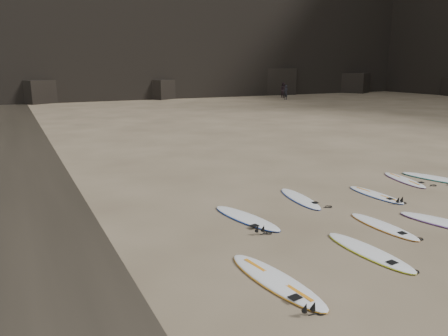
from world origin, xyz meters
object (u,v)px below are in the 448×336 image
object	(u,v)px
surfboard_5	(246,218)
surfboard_8	(404,180)
surfboard_6	(300,198)
person_a	(286,92)
surfboard_1	(369,251)
surfboard_9	(439,179)
surfboard_2	(383,226)
person_b	(283,90)
surfboard_7	(375,194)
surfboard_0	(276,280)

from	to	relation	value
surfboard_5	surfboard_8	world-z (taller)	surfboard_5
surfboard_6	person_a	distance (m)	40.51
surfboard_5	surfboard_6	world-z (taller)	surfboard_5
surfboard_1	surfboard_9	xyz separation A→B (m)	(6.95, 3.66, 0.00)
surfboard_2	person_a	xyz separation A→B (m)	(21.81, 36.71, 0.83)
surfboard_2	surfboard_9	size ratio (longest dim) A/B	0.82
surfboard_8	surfboard_5	bearing A→B (deg)	-159.60
surfboard_1	person_b	xyz separation A→B (m)	(24.74, 40.42, 0.90)
surfboard_5	surfboard_1	bearing A→B (deg)	-78.08
surfboard_1	surfboard_6	xyz separation A→B (m)	(0.98, 3.94, -0.00)
surfboard_5	surfboard_8	size ratio (longest dim) A/B	1.12
surfboard_7	person_a	world-z (taller)	person_a
surfboard_5	surfboard_7	bearing A→B (deg)	-10.96
surfboard_2	surfboard_5	xyz separation A→B (m)	(-2.88, 2.10, 0.01)
surfboard_2	person_a	bearing A→B (deg)	58.34
surfboard_8	surfboard_0	bearing A→B (deg)	-140.04
surfboard_2	surfboard_5	world-z (taller)	surfboard_5
surfboard_0	surfboard_7	bearing A→B (deg)	23.05
surfboard_5	person_b	bearing A→B (deg)	42.93
surfboard_9	person_b	bearing A→B (deg)	46.80
surfboard_6	person_b	bearing A→B (deg)	64.52
person_b	surfboard_6	bearing A→B (deg)	144.50
surfboard_9	surfboard_5	bearing A→B (deg)	166.29
surfboard_7	surfboard_9	size ratio (longest dim) A/B	0.82
surfboard_1	surfboard_9	bearing A→B (deg)	25.08
surfboard_9	person_a	distance (m)	37.81
surfboard_0	surfboard_9	world-z (taller)	same
surfboard_2	surfboard_9	distance (m)	6.06
surfboard_2	surfboard_5	size ratio (longest dim) A/B	0.88
surfboard_0	surfboard_6	xyz separation A→B (m)	(3.58, 4.16, -0.01)
surfboard_2	surfboard_8	world-z (taller)	surfboard_8
surfboard_0	surfboard_9	bearing A→B (deg)	15.41
person_a	surfboard_8	bearing A→B (deg)	-37.51
surfboard_1	person_b	size ratio (longest dim) A/B	1.32
surfboard_0	surfboard_1	xyz separation A→B (m)	(2.60, 0.22, -0.00)
surfboard_7	surfboard_8	world-z (taller)	surfboard_8
surfboard_6	surfboard_9	distance (m)	5.98
surfboard_7	surfboard_5	bearing A→B (deg)	179.77
surfboard_7	surfboard_9	world-z (taller)	surfboard_9
surfboard_8	surfboard_6	bearing A→B (deg)	-165.42
surfboard_0	surfboard_6	size ratio (longest dim) A/B	1.17
surfboard_6	surfboard_8	xyz separation A→B (m)	(4.74, 0.18, -0.00)
surfboard_7	surfboard_8	distance (m)	2.48
surfboard_0	surfboard_2	distance (m)	4.27
surfboard_1	surfboard_5	distance (m)	3.42
surfboard_5	surfboard_7	xyz separation A→B (m)	(4.80, 0.09, -0.01)
surfboard_0	surfboard_9	distance (m)	10.30
surfboard_5	surfboard_9	distance (m)	8.36
surfboard_2	surfboard_0	bearing A→B (deg)	-164.07
surfboard_9	person_b	xyz separation A→B (m)	(17.79, 36.76, 0.90)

